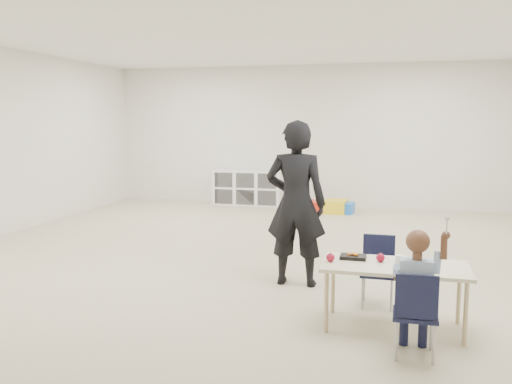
% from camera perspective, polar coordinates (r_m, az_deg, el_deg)
% --- Properties ---
extents(room, '(9.00, 9.02, 2.80)m').
position_cam_1_polar(room, '(6.51, -0.57, 4.75)').
color(room, beige).
rests_on(room, ground).
extents(table, '(1.19, 0.60, 0.54)m').
position_cam_1_polar(table, '(4.71, 14.33, -10.55)').
color(table, '#F3E8C2').
rests_on(table, ground).
extents(chair_near, '(0.32, 0.30, 0.65)m').
position_cam_1_polar(chair_near, '(4.21, 16.40, -12.12)').
color(chair_near, black).
rests_on(chair_near, ground).
extents(chair_far, '(0.32, 0.30, 0.65)m').
position_cam_1_polar(chair_far, '(5.19, 12.71, -8.21)').
color(chair_far, black).
rests_on(chair_far, ground).
extents(child, '(0.44, 0.44, 1.03)m').
position_cam_1_polar(child, '(4.15, 16.50, -9.68)').
color(child, '#ACC3E9').
rests_on(child, chair_near).
extents(lunch_tray_near, '(0.22, 0.16, 0.03)m').
position_cam_1_polar(lunch_tray_near, '(4.70, 15.91, -7.07)').
color(lunch_tray_near, black).
rests_on(lunch_tray_near, table).
extents(lunch_tray_far, '(0.22, 0.16, 0.03)m').
position_cam_1_polar(lunch_tray_far, '(4.75, 10.20, -6.74)').
color(lunch_tray_far, black).
rests_on(lunch_tray_far, table).
extents(milk_carton, '(0.07, 0.07, 0.10)m').
position_cam_1_polar(milk_carton, '(4.53, 14.91, -7.13)').
color(milk_carton, white).
rests_on(milk_carton, table).
extents(bread_roll, '(0.09, 0.09, 0.07)m').
position_cam_1_polar(bread_roll, '(4.56, 17.95, -7.33)').
color(bread_roll, tan).
rests_on(bread_roll, table).
extents(apple_near, '(0.07, 0.07, 0.07)m').
position_cam_1_polar(apple_near, '(4.68, 12.97, -6.75)').
color(apple_near, maroon).
rests_on(apple_near, table).
extents(apple_far, '(0.07, 0.07, 0.07)m').
position_cam_1_polar(apple_far, '(4.61, 7.84, -6.85)').
color(apple_far, maroon).
rests_on(apple_far, table).
extents(cubby_shelf, '(1.40, 0.40, 0.70)m').
position_cam_1_polar(cubby_shelf, '(11.03, -0.90, 0.45)').
color(cubby_shelf, white).
rests_on(cubby_shelf, ground).
extents(adult, '(0.63, 0.42, 1.72)m').
position_cam_1_polar(adult, '(5.63, 4.22, -1.22)').
color(adult, black).
rests_on(adult, ground).
extents(bin_red, '(0.35, 0.44, 0.21)m').
position_cam_1_polar(bin_red, '(10.27, 6.01, -1.50)').
color(bin_red, red).
rests_on(bin_red, ground).
extents(bin_yellow, '(0.40, 0.51, 0.24)m').
position_cam_1_polar(bin_yellow, '(10.22, 8.40, -1.51)').
color(bin_yellow, yellow).
rests_on(bin_yellow, ground).
extents(bin_blue, '(0.35, 0.43, 0.20)m').
position_cam_1_polar(bin_blue, '(10.19, 9.32, -1.67)').
color(bin_blue, blue).
rests_on(bin_blue, ground).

